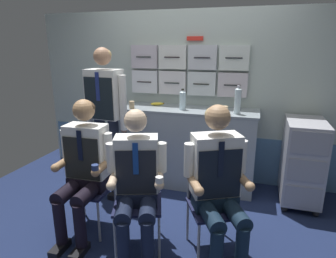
% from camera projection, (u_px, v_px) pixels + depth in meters
% --- Properties ---
extents(ground, '(4.80, 4.80, 0.04)m').
position_uv_depth(ground, '(157.00, 232.00, 2.84)').
color(ground, '#192446').
extents(galley_bulkhead, '(4.20, 0.14, 2.15)m').
position_uv_depth(galley_bulkhead, '(190.00, 98.00, 3.81)').
color(galley_bulkhead, '#AEBCB5').
rests_on(galley_bulkhead, ground).
extents(galley_counter, '(1.75, 0.53, 0.98)m').
position_uv_depth(galley_counter, '(185.00, 147.00, 3.70)').
color(galley_counter, '#949FA7').
rests_on(galley_counter, ground).
extents(service_trolley, '(0.40, 0.65, 0.95)m').
position_uv_depth(service_trolley, '(302.00, 160.00, 3.23)').
color(service_trolley, black).
rests_on(service_trolley, ground).
extents(folding_chair_left, '(0.42, 0.42, 0.83)m').
position_uv_depth(folding_chair_left, '(93.00, 176.00, 2.84)').
color(folding_chair_left, '#A8AAAF').
rests_on(folding_chair_left, ground).
extents(crew_member_left, '(0.51, 0.64, 1.27)m').
position_uv_depth(crew_member_left, '(83.00, 163.00, 2.64)').
color(crew_member_left, black).
rests_on(crew_member_left, ground).
extents(folding_chair_center, '(0.51, 0.51, 0.83)m').
position_uv_depth(folding_chair_center, '(138.00, 189.00, 2.58)').
color(folding_chair_center, '#A8AAAF').
rests_on(folding_chair_center, ground).
extents(crew_member_center, '(0.53, 0.67, 1.24)m').
position_uv_depth(crew_member_center, '(137.00, 179.00, 2.38)').
color(crew_member_center, black).
rests_on(crew_member_center, ground).
extents(folding_chair_right, '(0.54, 0.54, 0.83)m').
position_uv_depth(folding_chair_right, '(211.00, 193.00, 2.51)').
color(folding_chair_right, '#A8AAAF').
rests_on(folding_chair_right, ground).
extents(crew_member_right, '(0.61, 0.72, 1.29)m').
position_uv_depth(crew_member_right, '(218.00, 179.00, 2.31)').
color(crew_member_right, black).
rests_on(crew_member_right, ground).
extents(crew_member_standing, '(0.54, 0.29, 1.71)m').
position_uv_depth(crew_member_standing, '(105.00, 111.00, 3.27)').
color(crew_member_standing, black).
rests_on(crew_member_standing, ground).
extents(sparkling_bottle_green, '(0.07, 0.07, 0.32)m').
position_uv_depth(sparkling_bottle_green, '(238.00, 101.00, 3.25)').
color(sparkling_bottle_green, silver).
rests_on(sparkling_bottle_green, galley_counter).
extents(water_bottle_clear, '(0.07, 0.07, 0.25)m').
position_uv_depth(water_bottle_clear, '(183.00, 100.00, 3.48)').
color(water_bottle_clear, silver).
rests_on(water_bottle_clear, galley_counter).
extents(paper_cup_blue, '(0.07, 0.07, 0.07)m').
position_uv_depth(paper_cup_blue, '(225.00, 109.00, 3.34)').
color(paper_cup_blue, tan).
rests_on(paper_cup_blue, galley_counter).
extents(espresso_cup_small, '(0.06, 0.06, 0.09)m').
position_uv_depth(espresso_cup_small, '(132.00, 105.00, 3.56)').
color(espresso_cup_small, tan).
rests_on(espresso_cup_small, galley_counter).
extents(snack_banana, '(0.17, 0.10, 0.04)m').
position_uv_depth(snack_banana, '(157.00, 104.00, 3.75)').
color(snack_banana, yellow).
rests_on(snack_banana, galley_counter).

